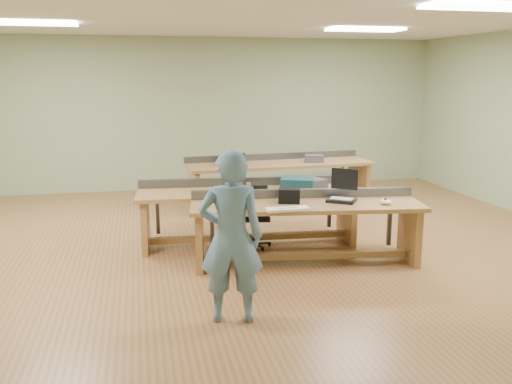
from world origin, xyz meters
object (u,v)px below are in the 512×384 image
(drinks_can, at_px, (249,187))
(task_chair, at_px, (255,225))
(workbench_back, at_px, (279,173))
(mug, at_px, (238,186))
(person, at_px, (231,237))
(parts_bin_grey, at_px, (310,184))
(laptop_base, at_px, (341,200))
(workbench_mid, at_px, (248,204))
(workbench_front, at_px, (306,219))
(parts_bin_teal, at_px, (297,184))
(camera_bag, at_px, (289,196))

(drinks_can, bearing_deg, task_chair, -39.45)
(workbench_back, distance_m, mug, 2.43)
(person, distance_m, parts_bin_grey, 2.70)
(laptop_base, xyz_separation_m, parts_bin_grey, (-0.11, 0.89, 0.04))
(workbench_mid, relative_size, parts_bin_grey, 7.09)
(parts_bin_grey, height_order, drinks_can, parts_bin_grey)
(task_chair, relative_size, parts_bin_grey, 1.91)
(workbench_front, distance_m, person, 1.84)
(task_chair, bearing_deg, person, -98.99)
(workbench_front, xyz_separation_m, laptop_base, (0.43, -0.03, 0.21))
(workbench_back, relative_size, parts_bin_grey, 7.90)
(workbench_front, bearing_deg, parts_bin_grey, 77.18)
(parts_bin_teal, bearing_deg, workbench_back, 81.19)
(workbench_mid, height_order, mug, workbench_mid)
(workbench_mid, height_order, task_chair, workbench_mid)
(laptop_base, bearing_deg, drinks_can, 173.15)
(camera_bag, bearing_deg, laptop_base, 8.87)
(parts_bin_teal, height_order, parts_bin_grey, parts_bin_teal)
(laptop_base, relative_size, task_chair, 0.41)
(workbench_back, height_order, camera_bag, camera_bag)
(workbench_mid, height_order, workbench_back, same)
(laptop_base, bearing_deg, workbench_back, 123.66)
(person, height_order, parts_bin_grey, person)
(camera_bag, xyz_separation_m, mug, (-0.45, 0.92, -0.04))
(workbench_mid, distance_m, drinks_can, 0.26)
(workbench_back, xyz_separation_m, person, (-1.64, -4.50, 0.24))
(parts_bin_teal, relative_size, drinks_can, 3.85)
(person, height_order, parts_bin_teal, person)
(parts_bin_grey, bearing_deg, workbench_back, 85.90)
(mug, distance_m, drinks_can, 0.18)
(workbench_mid, xyz_separation_m, parts_bin_grey, (0.85, -0.05, 0.25))
(parts_bin_teal, bearing_deg, person, -120.25)
(parts_bin_teal, xyz_separation_m, drinks_can, (-0.67, 0.02, -0.02))
(camera_bag, bearing_deg, drinks_can, 129.86)
(person, xyz_separation_m, parts_bin_teal, (1.29, 2.21, 0.02))
(workbench_mid, height_order, camera_bag, camera_bag)
(workbench_back, relative_size, task_chair, 4.14)
(workbench_front, distance_m, parts_bin_grey, 0.94)
(laptop_base, bearing_deg, parts_bin_grey, 131.84)
(laptop_base, distance_m, parts_bin_teal, 0.90)
(workbench_back, bearing_deg, parts_bin_teal, -102.68)
(person, relative_size, task_chair, 2.01)
(laptop_base, xyz_separation_m, task_chair, (-0.90, 0.80, -0.47))
(workbench_mid, xyz_separation_m, drinks_can, (-0.01, -0.08, 0.25))
(workbench_front, height_order, camera_bag, camera_bag)
(task_chair, xyz_separation_m, mug, (-0.18, 0.20, 0.51))
(workbench_back, bearing_deg, laptop_base, -94.74)
(workbench_mid, bearing_deg, laptop_base, -39.88)
(person, xyz_separation_m, camera_bag, (0.96, 1.45, 0.03))
(laptop_base, relative_size, mug, 2.55)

